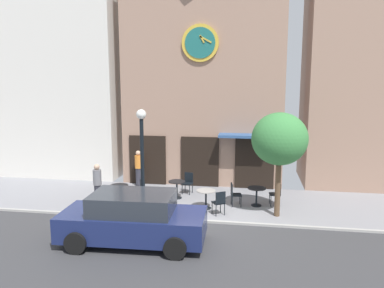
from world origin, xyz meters
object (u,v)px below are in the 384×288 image
(cafe_chair_corner, at_px, (133,195))
(street_lamp, at_px, (142,160))
(pedestrian_orange, at_px, (138,168))
(cafe_table_leftmost, at_px, (257,193))
(cafe_table_center_left, at_px, (119,191))
(street_tree, at_px, (280,140))
(cafe_table_center, at_px, (206,195))
(cafe_chair_near_tree, at_px, (234,193))
(pedestrian_grey, at_px, (97,184))
(cafe_chair_under_awning, at_px, (219,201))
(cafe_chair_outer, at_px, (188,181))
(cafe_chair_left_end, at_px, (277,192))
(parked_car_navy, at_px, (133,219))
(cafe_chair_facing_wall, at_px, (140,189))
(cafe_table_rightmost, at_px, (177,186))

(cafe_chair_corner, bearing_deg, street_lamp, -24.46)
(cafe_chair_corner, xyz_separation_m, pedestrian_orange, (-0.75, 3.11, 0.33))
(cafe_table_leftmost, bearing_deg, cafe_table_center_left, -172.87)
(street_tree, bearing_deg, cafe_table_leftmost, 125.22)
(cafe_table_center, relative_size, cafe_chair_corner, 0.82)
(street_lamp, xyz_separation_m, cafe_chair_near_tree, (3.32, 1.16, -1.41))
(cafe_table_center_left, height_order, pedestrian_grey, pedestrian_grey)
(cafe_table_center_left, xyz_separation_m, pedestrian_grey, (-0.74, -0.34, 0.31))
(street_lamp, height_order, cafe_chair_under_awning, street_lamp)
(cafe_table_center_left, distance_m, cafe_chair_under_awning, 4.06)
(cafe_table_center_left, distance_m, pedestrian_orange, 2.68)
(cafe_table_center_left, height_order, cafe_chair_outer, cafe_chair_outer)
(cafe_chair_left_end, bearing_deg, parked_car_navy, -136.18)
(cafe_table_center_left, xyz_separation_m, cafe_chair_corner, (0.72, -0.44, -0.02))
(pedestrian_orange, bearing_deg, cafe_chair_under_awning, -39.08)
(cafe_chair_near_tree, bearing_deg, cafe_table_leftmost, 10.44)
(cafe_chair_facing_wall, xyz_separation_m, pedestrian_orange, (-0.77, 2.27, 0.33))
(street_tree, bearing_deg, cafe_chair_corner, -179.08)
(cafe_chair_under_awning, height_order, cafe_chair_left_end, same)
(street_tree, xyz_separation_m, cafe_chair_corner, (-5.36, -0.09, -2.27))
(cafe_chair_near_tree, relative_size, cafe_chair_under_awning, 1.00)
(pedestrian_orange, bearing_deg, parked_car_navy, -74.30)
(cafe_chair_outer, relative_size, cafe_chair_corner, 1.00)
(pedestrian_orange, bearing_deg, pedestrian_grey, -103.48)
(cafe_chair_corner, distance_m, parked_car_navy, 3.14)
(cafe_table_leftmost, height_order, pedestrian_grey, pedestrian_grey)
(cafe_chair_outer, bearing_deg, cafe_table_center, -61.61)
(cafe_chair_outer, height_order, pedestrian_orange, pedestrian_orange)
(street_lamp, height_order, pedestrian_grey, street_lamp)
(street_tree, xyz_separation_m, pedestrian_orange, (-6.10, 3.02, -1.93))
(cafe_chair_near_tree, xyz_separation_m, cafe_chair_under_awning, (-0.47, -1.13, 0.00))
(cafe_table_leftmost, distance_m, cafe_chair_near_tree, 0.88)
(cafe_table_center, distance_m, cafe_chair_corner, 2.76)
(street_tree, relative_size, cafe_chair_outer, 4.17)
(cafe_chair_outer, distance_m, cafe_chair_corner, 2.91)
(cafe_chair_corner, xyz_separation_m, parked_car_navy, (0.96, -2.98, 0.23))
(cafe_table_rightmost, distance_m, cafe_table_center, 1.74)
(pedestrian_grey, relative_size, parked_car_navy, 0.38)
(cafe_chair_facing_wall, distance_m, parked_car_navy, 3.94)
(cafe_table_leftmost, relative_size, pedestrian_orange, 0.43)
(cafe_table_leftmost, relative_size, cafe_chair_facing_wall, 0.80)
(cafe_chair_left_end, distance_m, pedestrian_orange, 6.43)
(cafe_table_center, relative_size, pedestrian_grey, 0.44)
(cafe_table_center_left, xyz_separation_m, cafe_table_center, (3.45, 0.03, -0.03))
(cafe_table_rightmost, relative_size, cafe_table_center, 0.99)
(street_lamp, xyz_separation_m, cafe_chair_outer, (1.26, 2.56, -1.41))
(cafe_chair_near_tree, height_order, cafe_chair_corner, same)
(cafe_chair_left_end, height_order, parked_car_navy, parked_car_navy)
(cafe_table_center, relative_size, cafe_chair_facing_wall, 0.82)
(cafe_chair_outer, xyz_separation_m, cafe_chair_facing_wall, (-1.68, -1.52, 0.00))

